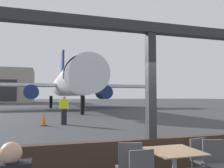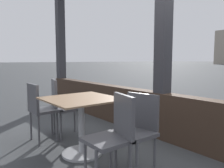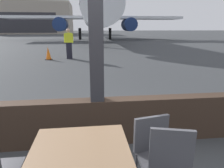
{
  "view_description": "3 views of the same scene",
  "coord_description": "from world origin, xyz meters",
  "px_view_note": "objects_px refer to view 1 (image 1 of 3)",
  "views": [
    {
      "loc": [
        -2.46,
        -4.99,
        1.7
      ],
      "look_at": [
        2.72,
        12.28,
        2.67
      ],
      "focal_mm": 37.11,
      "sensor_mm": 36.0,
      "label": 1
    },
    {
      "loc": [
        2.27,
        -2.77,
        1.23
      ],
      "look_at": [
        -0.29,
        -0.77,
        0.88
      ],
      "focal_mm": 36.03,
      "sensor_mm": 36.0,
      "label": 2
    },
    {
      "loc": [
        -0.12,
        -2.87,
        1.77
      ],
      "look_at": [
        0.15,
        -0.67,
        1.15
      ],
      "focal_mm": 32.24,
      "sensor_mm": 36.0,
      "label": 3
    }
  ],
  "objects_px": {
    "ground_crew_worker": "(64,110)",
    "airplane": "(69,83)",
    "dining_table": "(174,167)",
    "cafe_chair_aisle_left": "(202,157)",
    "traffic_cone": "(44,120)",
    "cafe_chair_window_left": "(130,164)",
    "cafe_chair_aisle_right": "(216,160)"
  },
  "relations": [
    {
      "from": "cafe_chair_aisle_right",
      "to": "ground_crew_worker",
      "type": "xyz_separation_m",
      "value": [
        -1.8,
        10.72,
        0.37
      ]
    },
    {
      "from": "dining_table",
      "to": "ground_crew_worker",
      "type": "bearing_deg",
      "value": 95.36
    },
    {
      "from": "cafe_chair_aisle_right",
      "to": "ground_crew_worker",
      "type": "relative_size",
      "value": 0.51
    },
    {
      "from": "cafe_chair_window_left",
      "to": "airplane",
      "type": "bearing_deg",
      "value": 85.8
    },
    {
      "from": "dining_table",
      "to": "traffic_cone",
      "type": "xyz_separation_m",
      "value": [
        -2.17,
        10.41,
        -0.12
      ]
    },
    {
      "from": "cafe_chair_window_left",
      "to": "traffic_cone",
      "type": "height_order",
      "value": "cafe_chair_window_left"
    },
    {
      "from": "dining_table",
      "to": "airplane",
      "type": "xyz_separation_m",
      "value": [
        1.33,
        29.1,
        3.09
      ]
    },
    {
      "from": "cafe_chair_aisle_left",
      "to": "dining_table",
      "type": "bearing_deg",
      "value": -161.9
    },
    {
      "from": "airplane",
      "to": "traffic_cone",
      "type": "bearing_deg",
      "value": -100.6
    },
    {
      "from": "cafe_chair_window_left",
      "to": "traffic_cone",
      "type": "bearing_deg",
      "value": 97.54
    },
    {
      "from": "cafe_chair_aisle_right",
      "to": "dining_table",
      "type": "bearing_deg",
      "value": 173.32
    },
    {
      "from": "ground_crew_worker",
      "to": "airplane",
      "type": "bearing_deg",
      "value": 82.83
    },
    {
      "from": "airplane",
      "to": "traffic_cone",
      "type": "height_order",
      "value": "airplane"
    },
    {
      "from": "ground_crew_worker",
      "to": "traffic_cone",
      "type": "height_order",
      "value": "ground_crew_worker"
    },
    {
      "from": "cafe_chair_aisle_right",
      "to": "cafe_chair_window_left",
      "type": "bearing_deg",
      "value": 173.45
    },
    {
      "from": "cafe_chair_aisle_right",
      "to": "traffic_cone",
      "type": "relative_size",
      "value": 1.22
    },
    {
      "from": "ground_crew_worker",
      "to": "traffic_cone",
      "type": "relative_size",
      "value": 2.38
    },
    {
      "from": "cafe_chair_aisle_right",
      "to": "ground_crew_worker",
      "type": "height_order",
      "value": "ground_crew_worker"
    },
    {
      "from": "cafe_chair_window_left",
      "to": "dining_table",
      "type": "bearing_deg",
      "value": -6.42
    },
    {
      "from": "dining_table",
      "to": "ground_crew_worker",
      "type": "distance_m",
      "value": 10.68
    },
    {
      "from": "airplane",
      "to": "ground_crew_worker",
      "type": "height_order",
      "value": "airplane"
    },
    {
      "from": "dining_table",
      "to": "ground_crew_worker",
      "type": "relative_size",
      "value": 0.5
    },
    {
      "from": "cafe_chair_aisle_left",
      "to": "ground_crew_worker",
      "type": "distance_m",
      "value": 10.53
    },
    {
      "from": "dining_table",
      "to": "airplane",
      "type": "relative_size",
      "value": 0.03
    },
    {
      "from": "dining_table",
      "to": "cafe_chair_aisle_right",
      "type": "xyz_separation_m",
      "value": [
        0.8,
        -0.09,
        0.07
      ]
    },
    {
      "from": "dining_table",
      "to": "airplane",
      "type": "distance_m",
      "value": 29.3
    },
    {
      "from": "cafe_chair_window_left",
      "to": "airplane",
      "type": "relative_size",
      "value": 0.03
    },
    {
      "from": "cafe_chair_aisle_left",
      "to": "airplane",
      "type": "relative_size",
      "value": 0.03
    },
    {
      "from": "ground_crew_worker",
      "to": "cafe_chair_window_left",
      "type": "bearing_deg",
      "value": -88.97
    },
    {
      "from": "traffic_cone",
      "to": "airplane",
      "type": "bearing_deg",
      "value": 79.4
    },
    {
      "from": "dining_table",
      "to": "traffic_cone",
      "type": "bearing_deg",
      "value": 101.79
    },
    {
      "from": "traffic_cone",
      "to": "ground_crew_worker",
      "type": "bearing_deg",
      "value": 10.55
    }
  ]
}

